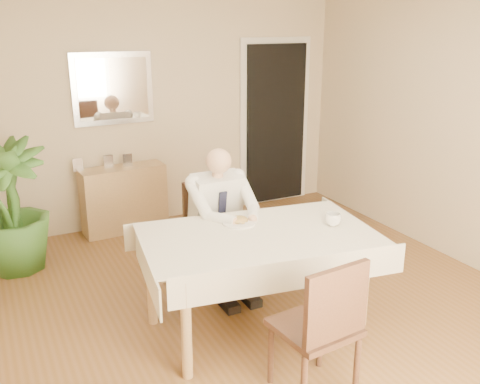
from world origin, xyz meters
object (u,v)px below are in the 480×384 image
chair_near (323,323)px  seated_man (224,216)px  sideboard (124,199)px  potted_palm (11,207)px  coffee_mug (333,219)px  chair_far (211,225)px  dining_table (258,244)px

chair_near → seated_man: seated_man is taller
sideboard → potted_palm: 1.29m
seated_man → sideboard: (-0.39, 1.77, -0.33)m
chair_near → coffee_mug: chair_near is taller
chair_far → dining_table: bearing=-89.4°
dining_table → chair_near: 0.95m
potted_palm → chair_far: bearing=-32.3°
potted_palm → dining_table: bearing=-50.1°
dining_table → sideboard: dining_table is taller
dining_table → seated_man: seated_man is taller
seated_man → coffee_mug: seated_man is taller
potted_palm → chair_near: bearing=-62.0°
chair_far → seated_man: 0.34m
seated_man → sideboard: size_ratio=1.37×
chair_far → coffee_mug: size_ratio=7.43×
coffee_mug → potted_palm: potted_palm is taller
seated_man → coffee_mug: 0.92m
seated_man → sideboard: bearing=102.5°
chair_near → coffee_mug: size_ratio=7.84×
dining_table → chair_near: bearing=-86.0°
potted_palm → seated_man: bearing=-39.3°
chair_far → sideboard: 1.54m
chair_near → potted_palm: bearing=112.3°
coffee_mug → potted_palm: 2.93m
chair_far → coffee_mug: chair_far is taller
seated_man → sideboard: 1.85m
coffee_mug → sideboard: size_ratio=0.13×
sideboard → potted_palm: (-1.17, -0.50, 0.25)m
chair_near → chair_far: bearing=82.1°
dining_table → coffee_mug: (0.59, -0.11, 0.13)m
chair_far → sideboard: size_ratio=0.99×
chair_far → coffee_mug: bearing=-58.8°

